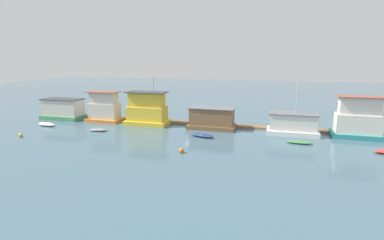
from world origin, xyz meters
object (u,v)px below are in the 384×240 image
Objects in this scene: dinghy_green at (299,142)px; houseboat_teal at (358,120)px; dinghy_white at (47,124)px; dinghy_navy at (202,135)px; dinghy_grey at (98,130)px; buoy_orange at (182,150)px; houseboat_green at (63,109)px; houseboat_white at (293,124)px; houseboat_yellow at (147,110)px; houseboat_orange at (104,108)px; houseboat_brown at (212,119)px; buoy_yellow at (21,135)px.

houseboat_teal is at bearing 34.57° from dinghy_green.
dinghy_white reaches higher than dinghy_navy.
dinghy_grey is 5.01× the size of buoy_orange.
buoy_orange is at bearing -25.81° from houseboat_green.
houseboat_white reaches higher than buoy_orange.
houseboat_green is at bearing 179.18° from houseboat_yellow.
houseboat_orange reaches higher than buoy_orange.
buoy_orange reaches higher than dinghy_navy.
houseboat_teal is 24.22m from buoy_orange.
houseboat_yellow is 22.03m from houseboat_white.
houseboat_brown is 26.64m from buoy_yellow.
houseboat_green is at bearing 179.69° from houseboat_white.
houseboat_brown is 11.56m from houseboat_white.
houseboat_green reaches higher than dinghy_grey.
houseboat_yellow reaches higher than buoy_yellow.
houseboat_brown is 1.11× the size of houseboat_teal.
dinghy_green is at bearing -7.21° from houseboat_green.
houseboat_green is 2.09× the size of dinghy_navy.
houseboat_orange is 19.25m from dinghy_navy.
houseboat_green is 2.61× the size of dinghy_grey.
houseboat_teal reaches higher than houseboat_orange.
houseboat_teal is at bearing 0.35° from houseboat_green.
houseboat_yellow reaches higher than houseboat_teal.
houseboat_brown reaches higher than dinghy_navy.
dinghy_white is at bearing -171.89° from houseboat_white.
houseboat_brown is 19.78m from houseboat_teal.
houseboat_white reaches higher than houseboat_orange.
houseboat_yellow is at bearing -0.82° from houseboat_green.
buoy_orange is (24.54, -7.00, 0.02)m from dinghy_white.
buoy_yellow is at bearing -153.33° from houseboat_brown.
houseboat_green is at bearing 172.79° from dinghy_green.
houseboat_brown is 12.56m from buoy_orange.
houseboat_yellow reaches higher than buoy_orange.
buoy_yellow is (-5.32, -12.19, -1.93)m from houseboat_orange.
houseboat_white is (22.01, 0.02, -0.88)m from houseboat_yellow.
buoy_yellow is at bearing -138.75° from houseboat_yellow.
buoy_yellow reaches higher than dinghy_green.
buoy_yellow is (-36.02, -7.01, 0.08)m from dinghy_green.
buoy_yellow is (1.49, -6.46, -0.00)m from dinghy_white.
houseboat_white is 12.80m from dinghy_navy.
houseboat_orange reaches higher than dinghy_grey.
dinghy_green reaches higher than dinghy_grey.
houseboat_brown is (18.46, -0.25, -0.67)m from houseboat_orange.
dinghy_green is 5.76× the size of buoy_orange.
dinghy_green is at bearing -21.94° from houseboat_brown.
dinghy_grey is 10.04m from buoy_yellow.
dinghy_navy is at bearing 3.28° from dinghy_grey.
dinghy_green is at bearing -81.76° from houseboat_white.
houseboat_brown is 2.04× the size of dinghy_navy.
houseboat_green is 12.63m from dinghy_grey.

